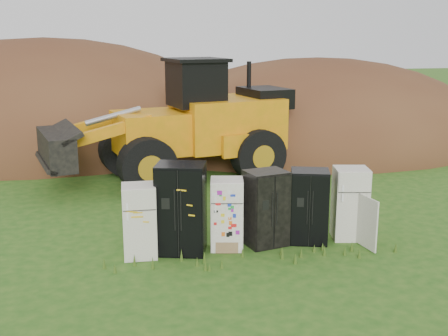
% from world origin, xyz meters
% --- Properties ---
extents(ground, '(120.00, 120.00, 0.00)m').
position_xyz_m(ground, '(0.00, 0.00, 0.00)').
color(ground, '#204F15').
rests_on(ground, ground).
extents(fridge_leftmost, '(0.73, 0.70, 1.58)m').
position_xyz_m(fridge_leftmost, '(-2.40, -0.04, 0.79)').
color(fridge_leftmost, silver).
rests_on(fridge_leftmost, ground).
extents(fridge_black_side, '(1.22, 1.08, 1.97)m').
position_xyz_m(fridge_black_side, '(-1.50, 0.03, 0.98)').
color(fridge_black_side, black).
rests_on(fridge_black_side, ground).
extents(fridge_sticker, '(0.83, 0.79, 1.58)m').
position_xyz_m(fridge_sticker, '(-0.49, 0.01, 0.79)').
color(fridge_sticker, white).
rests_on(fridge_sticker, ground).
extents(fridge_dark_mid, '(1.01, 0.88, 1.71)m').
position_xyz_m(fridge_dark_mid, '(0.41, 0.03, 0.86)').
color(fridge_dark_mid, black).
rests_on(fridge_dark_mid, ground).
extents(fridge_black_right, '(1.02, 0.93, 1.69)m').
position_xyz_m(fridge_black_right, '(1.42, -0.01, 0.84)').
color(fridge_black_right, black).
rests_on(fridge_black_right, ground).
extents(fridge_open_door, '(0.90, 0.85, 1.67)m').
position_xyz_m(fridge_open_door, '(2.44, 0.01, 0.84)').
color(fridge_open_door, silver).
rests_on(fridge_open_door, ground).
extents(wheel_loader, '(8.57, 4.84, 3.91)m').
position_xyz_m(wheel_loader, '(-0.98, 6.24, 1.95)').
color(wheel_loader, orange).
rests_on(wheel_loader, ground).
extents(dirt_mound_right, '(15.90, 11.66, 7.38)m').
position_xyz_m(dirt_mound_right, '(6.13, 11.36, 0.00)').
color(dirt_mound_right, '#4C2918').
rests_on(dirt_mound_right, ground).
extents(dirt_mound_left, '(17.34, 13.00, 9.06)m').
position_xyz_m(dirt_mound_left, '(-5.22, 13.76, 0.00)').
color(dirt_mound_left, '#4C2918').
rests_on(dirt_mound_left, ground).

